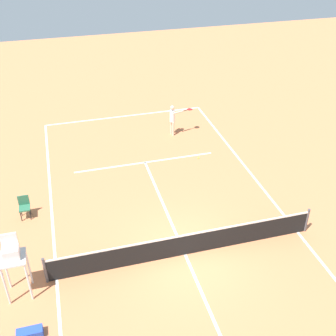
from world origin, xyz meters
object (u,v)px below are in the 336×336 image
at_px(tennis_ball, 198,158).
at_px(umpire_chair, 12,257).
at_px(equipment_bag, 30,333).
at_px(courtside_chair_mid, 24,206).
at_px(player_serving, 173,117).

xyz_separation_m(tennis_ball, umpire_chair, (8.39, 6.52, 1.57)).
bearing_deg(equipment_bag, courtside_chair_mid, -88.63).
height_order(player_serving, equipment_bag, player_serving).
xyz_separation_m(player_serving, equipment_bag, (7.60, 11.12, -0.88)).
bearing_deg(equipment_bag, umpire_chair, -81.34).
relative_size(player_serving, umpire_chair, 0.72).
relative_size(umpire_chair, courtside_chair_mid, 2.54).
height_order(player_serving, umpire_chair, umpire_chair).
bearing_deg(player_serving, courtside_chair_mid, -70.67).
xyz_separation_m(umpire_chair, courtside_chair_mid, (-0.14, -4.08, -1.07)).
bearing_deg(umpire_chair, tennis_ball, -142.17).
relative_size(tennis_ball, courtside_chair_mid, 0.07).
bearing_deg(tennis_ball, umpire_chair, 37.83).
bearing_deg(tennis_ball, player_serving, -79.50).
bearing_deg(umpire_chair, player_serving, -130.24).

